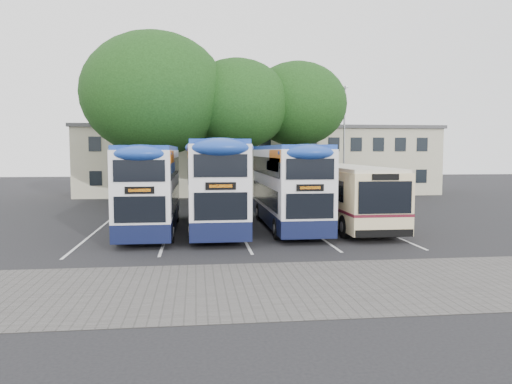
{
  "coord_description": "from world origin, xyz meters",
  "views": [
    {
      "loc": [
        -5.86,
        -19.05,
        3.95
      ],
      "look_at": [
        -2.95,
        5.0,
        1.94
      ],
      "focal_mm": 35.0,
      "sensor_mm": 36.0,
      "label": 1
    }
  ],
  "objects_px": {
    "tree_left": "(154,94)",
    "tree_right": "(297,104)",
    "bus_dd_right": "(288,183)",
    "bus_single": "(347,192)",
    "lamp_post": "(344,137)",
    "bus_dd_mid": "(215,181)",
    "bus_dd_left": "(151,185)",
    "tree_mid": "(237,105)"
  },
  "relations": [
    {
      "from": "tree_left",
      "to": "tree_right",
      "type": "bearing_deg",
      "value": 9.83
    },
    {
      "from": "bus_dd_right",
      "to": "bus_single",
      "type": "relative_size",
      "value": 0.96
    },
    {
      "from": "tree_left",
      "to": "bus_dd_right",
      "type": "distance_m",
      "value": 14.03
    },
    {
      "from": "bus_single",
      "to": "tree_left",
      "type": "bearing_deg",
      "value": 136.18
    },
    {
      "from": "lamp_post",
      "to": "bus_dd_mid",
      "type": "xyz_separation_m",
      "value": [
        -10.89,
        -14.07,
        -2.65
      ]
    },
    {
      "from": "lamp_post",
      "to": "bus_dd_left",
      "type": "distance_m",
      "value": 20.19
    },
    {
      "from": "tree_right",
      "to": "bus_dd_mid",
      "type": "bearing_deg",
      "value": -118.25
    },
    {
      "from": "tree_left",
      "to": "bus_dd_mid",
      "type": "height_order",
      "value": "tree_left"
    },
    {
      "from": "tree_mid",
      "to": "bus_single",
      "type": "xyz_separation_m",
      "value": [
        4.88,
        -10.77,
        -5.48
      ]
    },
    {
      "from": "tree_right",
      "to": "bus_dd_right",
      "type": "xyz_separation_m",
      "value": [
        -3.0,
        -12.32,
        -5.14
      ]
    },
    {
      "from": "tree_right",
      "to": "tree_mid",
      "type": "bearing_deg",
      "value": -164.58
    },
    {
      "from": "lamp_post",
      "to": "bus_dd_left",
      "type": "height_order",
      "value": "lamp_post"
    },
    {
      "from": "lamp_post",
      "to": "bus_dd_right",
      "type": "bearing_deg",
      "value": -117.3
    },
    {
      "from": "bus_dd_right",
      "to": "bus_single",
      "type": "bearing_deg",
      "value": 4.63
    },
    {
      "from": "bus_dd_mid",
      "to": "bus_dd_left",
      "type": "bearing_deg",
      "value": -177.05
    },
    {
      "from": "tree_mid",
      "to": "bus_dd_mid",
      "type": "height_order",
      "value": "tree_mid"
    },
    {
      "from": "tree_left",
      "to": "bus_dd_right",
      "type": "height_order",
      "value": "tree_left"
    },
    {
      "from": "bus_dd_mid",
      "to": "bus_single",
      "type": "relative_size",
      "value": 1.0
    },
    {
      "from": "bus_single",
      "to": "tree_mid",
      "type": "bearing_deg",
      "value": 114.4
    },
    {
      "from": "tree_left",
      "to": "lamp_post",
      "type": "bearing_deg",
      "value": 13.18
    },
    {
      "from": "lamp_post",
      "to": "tree_right",
      "type": "height_order",
      "value": "tree_right"
    },
    {
      "from": "bus_dd_left",
      "to": "bus_dd_right",
      "type": "xyz_separation_m",
      "value": [
        6.85,
        0.29,
        0.02
      ]
    },
    {
      "from": "tree_mid",
      "to": "bus_dd_mid",
      "type": "bearing_deg",
      "value": -100.24
    },
    {
      "from": "tree_mid",
      "to": "tree_right",
      "type": "height_order",
      "value": "tree_right"
    },
    {
      "from": "bus_dd_mid",
      "to": "tree_mid",
      "type": "bearing_deg",
      "value": 79.76
    },
    {
      "from": "tree_right",
      "to": "lamp_post",
      "type": "bearing_deg",
      "value": 21.12
    },
    {
      "from": "tree_mid",
      "to": "bus_dd_right",
      "type": "xyz_separation_m",
      "value": [
        1.68,
        -11.03,
        -4.95
      ]
    },
    {
      "from": "bus_dd_left",
      "to": "bus_single",
      "type": "relative_size",
      "value": 0.95
    },
    {
      "from": "tree_mid",
      "to": "bus_single",
      "type": "relative_size",
      "value": 1.0
    },
    {
      "from": "lamp_post",
      "to": "bus_single",
      "type": "relative_size",
      "value": 0.86
    },
    {
      "from": "lamp_post",
      "to": "tree_left",
      "type": "distance_m",
      "value": 15.31
    },
    {
      "from": "bus_dd_left",
      "to": "tree_right",
      "type": "bearing_deg",
      "value": 52.02
    },
    {
      "from": "bus_dd_mid",
      "to": "tree_left",
      "type": "bearing_deg",
      "value": 109.55
    },
    {
      "from": "lamp_post",
      "to": "bus_dd_right",
      "type": "distance_m",
      "value": 15.93
    },
    {
      "from": "tree_right",
      "to": "bus_dd_mid",
      "type": "relative_size",
      "value": 1.0
    },
    {
      "from": "lamp_post",
      "to": "bus_dd_right",
      "type": "height_order",
      "value": "lamp_post"
    },
    {
      "from": "tree_left",
      "to": "tree_right",
      "type": "height_order",
      "value": "tree_left"
    },
    {
      "from": "lamp_post",
      "to": "tree_left",
      "type": "relative_size",
      "value": 0.75
    },
    {
      "from": "lamp_post",
      "to": "tree_mid",
      "type": "relative_size",
      "value": 0.86
    },
    {
      "from": "bus_dd_left",
      "to": "bus_dd_mid",
      "type": "height_order",
      "value": "bus_dd_mid"
    },
    {
      "from": "bus_dd_right",
      "to": "bus_single",
      "type": "xyz_separation_m",
      "value": [
        3.21,
        0.26,
        -0.53
      ]
    },
    {
      "from": "lamp_post",
      "to": "bus_dd_mid",
      "type": "distance_m",
      "value": 17.98
    }
  ]
}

